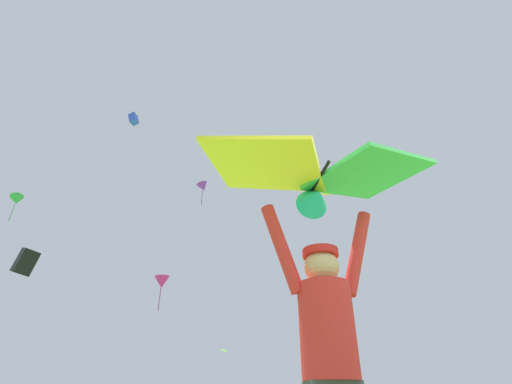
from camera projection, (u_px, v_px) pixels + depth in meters
kite_flyer_person at (330, 358)px, 2.20m from camera, size 0.81×0.40×1.92m
held_stunt_kite at (317, 178)px, 2.74m from camera, size 1.75×1.07×0.40m
distant_kite_white_low_left at (224, 350)px, 26.34m from camera, size 0.63×0.65×0.24m
distant_kite_blue_mid_right at (134, 119)px, 24.27m from camera, size 0.81×0.74×0.84m
distant_kite_black_high_left at (26, 262)px, 20.07m from camera, size 1.37×1.36×1.59m
distant_kite_yellow_far_center at (327, 185)px, 25.20m from camera, size 0.92×0.97×1.16m
distant_kite_purple_low_right at (203, 187)px, 39.20m from camera, size 1.77×1.56×2.79m
distant_kite_green_mid_left at (16, 200)px, 27.29m from camera, size 1.17×1.16×2.22m
distant_kite_magenta_high_right at (162, 282)px, 28.76m from camera, size 1.35×1.36×2.68m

